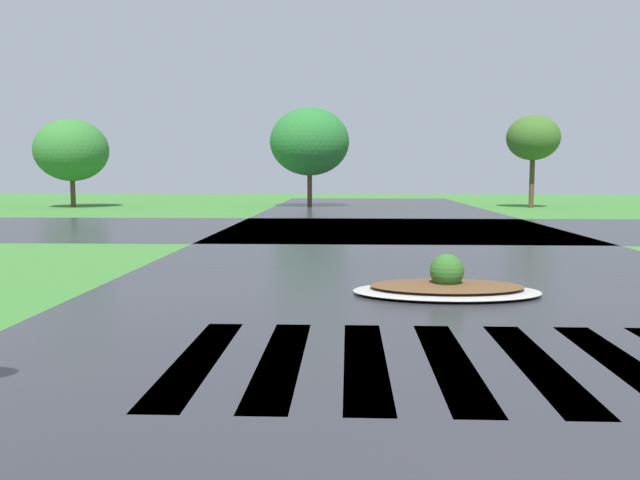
# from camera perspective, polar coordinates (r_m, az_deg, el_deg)

# --- Properties ---
(asphalt_roadway) EXTENTS (11.88, 80.00, 0.01)m
(asphalt_roadway) POSITION_cam_1_polar(r_m,az_deg,el_deg) (12.31, 9.59, -3.64)
(asphalt_roadway) COLOR #2B2B30
(asphalt_roadway) RESTS_ON ground
(asphalt_cross_road) EXTENTS (90.00, 10.69, 0.01)m
(asphalt_cross_road) POSITION_cam_1_polar(r_m,az_deg,el_deg) (23.94, 6.11, 0.96)
(asphalt_cross_road) COLOR #2B2B30
(asphalt_cross_road) RESTS_ON ground
(crosswalk_stripes) EXTENTS (6.75, 3.34, 0.01)m
(crosswalk_stripes) POSITION_cam_1_polar(r_m,az_deg,el_deg) (7.39, 14.57, -10.11)
(crosswalk_stripes) COLOR white
(crosswalk_stripes) RESTS_ON ground
(median_island) EXTENTS (3.08, 1.76, 0.68)m
(median_island) POSITION_cam_1_polar(r_m,az_deg,el_deg) (11.16, 10.78, -3.94)
(median_island) COLOR #9E9B93
(median_island) RESTS_ON ground
(background_treeline) EXTENTS (44.45, 5.57, 5.78)m
(background_treeline) POSITION_cam_1_polar(r_m,az_deg,el_deg) (38.69, 1.86, 8.09)
(background_treeline) COLOR #4C3823
(background_treeline) RESTS_ON ground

